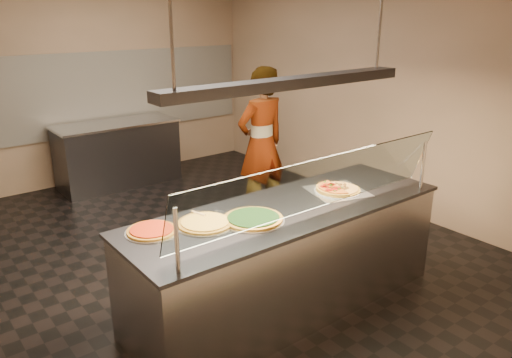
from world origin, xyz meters
TOP-DOWN VIEW (x-y plane):
  - ground at (0.00, 0.00)m, footprint 5.00×6.00m
  - wall_back at (0.00, 3.01)m, footprint 5.00×0.02m
  - wall_front at (0.00, -3.01)m, footprint 5.00×0.02m
  - wall_right at (2.51, 0.00)m, footprint 0.02×6.00m
  - tile_band at (0.00, 2.98)m, footprint 4.90×0.02m
  - serving_counter at (-0.09, -1.42)m, footprint 2.85×0.94m
  - sneeze_guard at (-0.09, -1.76)m, footprint 2.61×0.18m
  - perforated_tray at (0.51, -1.41)m, footprint 0.59×0.59m
  - half_pizza_pepperoni at (0.41, -1.41)m, footprint 0.30×0.43m
  - half_pizza_sausage at (0.60, -1.41)m, footprint 0.30×0.43m
  - pizza_spinach at (-0.49, -1.46)m, footprint 0.50×0.50m
  - pizza_cheese at (-0.82, -1.29)m, footprint 0.45×0.45m
  - pizza_tomato at (-1.20, -1.17)m, footprint 0.39×0.39m
  - pizza_spatula at (-0.74, -1.17)m, footprint 0.22×0.22m
  - prep_table at (0.08, 2.55)m, footprint 1.73×0.74m
  - worker at (1.00, 0.31)m, footprint 0.69×0.46m
  - heat_lamp_housing at (-0.09, -1.42)m, footprint 2.30×0.18m
  - lamp_rod_left at (-1.09, -1.42)m, footprint 0.02×0.02m
  - lamp_rod_right at (0.91, -1.42)m, footprint 0.02×0.02m

SIDE VIEW (x-z plane):
  - ground at x=0.00m, z-range -0.02..0.00m
  - serving_counter at x=-0.09m, z-range 0.00..0.93m
  - prep_table at x=0.08m, z-range 0.00..0.93m
  - worker at x=1.00m, z-range 0.00..1.86m
  - perforated_tray at x=0.51m, z-range 0.93..0.94m
  - pizza_tomato at x=-1.20m, z-range 0.93..0.96m
  - pizza_cheese at x=-0.82m, z-range 0.93..0.96m
  - pizza_spinach at x=-0.49m, z-range 0.93..0.96m
  - half_pizza_sausage at x=0.60m, z-range 0.94..0.98m
  - pizza_spatula at x=-0.74m, z-range 0.95..0.97m
  - half_pizza_pepperoni at x=0.41m, z-range 0.94..0.99m
  - sneeze_guard at x=-0.09m, z-range 0.96..1.49m
  - tile_band at x=0.00m, z-range 0.70..1.90m
  - wall_back at x=0.00m, z-range 0.00..3.00m
  - wall_front at x=0.00m, z-range 0.00..3.00m
  - wall_right at x=2.51m, z-range 0.00..3.00m
  - heat_lamp_housing at x=-0.09m, z-range 1.91..1.99m
  - lamp_rod_left at x=-1.09m, z-range 1.99..3.00m
  - lamp_rod_right at x=0.91m, z-range 1.99..3.00m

